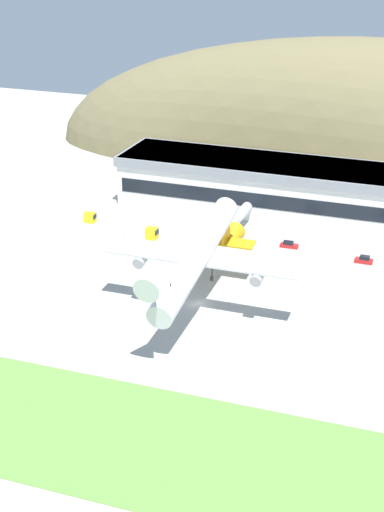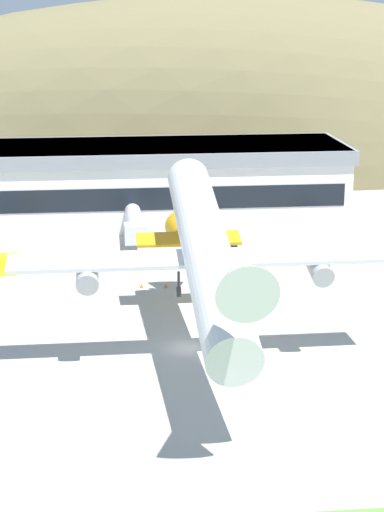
{
  "view_description": "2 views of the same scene",
  "coord_description": "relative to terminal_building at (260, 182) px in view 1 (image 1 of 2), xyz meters",
  "views": [
    {
      "loc": [
        52.23,
        -146.25,
        77.36
      ],
      "look_at": [
        -0.67,
        -1.92,
        11.27
      ],
      "focal_mm": 60.0,
      "sensor_mm": 36.0,
      "label": 1
    },
    {
      "loc": [
        -8.7,
        -86.8,
        36.65
      ],
      "look_at": [
        0.01,
        -4.0,
        11.79
      ],
      "focal_mm": 60.0,
      "sensor_mm": 36.0,
      "label": 2
    }
  ],
  "objects": [
    {
      "name": "traffic_cone_1",
      "position": [
        -0.24,
        -36.72,
        -7.2
      ],
      "size": [
        0.52,
        0.52,
        0.58
      ],
      "color": "orange",
      "rests_on": "ground_plane"
    },
    {
      "name": "terminal_building",
      "position": [
        0.0,
        0.0,
        0.0
      ],
      "size": [
        73.65,
        20.72,
        13.21
      ],
      "color": "white",
      "rests_on": "ground_plane"
    },
    {
      "name": "traffic_cone_0",
      "position": [
        2.99,
        -36.91,
        -7.2
      ],
      "size": [
        0.52,
        0.52,
        0.58
      ],
      "color": "orange",
      "rests_on": "ground_plane"
    },
    {
      "name": "ground_plane",
      "position": [
        3.88,
        -58.01,
        -7.48
      ],
      "size": [
        329.01,
        329.01,
        0.0
      ],
      "primitive_type": "plane",
      "color": "#ADAAA3"
    },
    {
      "name": "jetway_0",
      "position": [
        -0.32,
        -18.36,
        -3.49
      ],
      "size": [
        3.38,
        15.46,
        5.43
      ],
      "color": "silver",
      "rests_on": "ground_plane"
    },
    {
      "name": "grass_strip_foreground",
      "position": [
        3.88,
        -105.38,
        -7.44
      ],
      "size": [
        296.11,
        29.9,
        0.08
      ],
      "primitive_type": "cube",
      "color": "#669342",
      "rests_on": "ground_plane"
    },
    {
      "name": "cargo_airplane",
      "position": [
        5.24,
        -62.39,
        4.84
      ],
      "size": [
        40.01,
        50.13,
        14.57
      ],
      "color": "silver"
    },
    {
      "name": "service_car_1",
      "position": [
        13.79,
        -22.67,
        -6.86
      ],
      "size": [
        4.28,
        1.75,
        1.51
      ],
      "color": "#B21E1E",
      "rests_on": "ground_plane"
    },
    {
      "name": "fuel_truck",
      "position": [
        -21.48,
        -28.59,
        -5.95
      ],
      "size": [
        8.48,
        2.64,
        3.19
      ],
      "color": "gold",
      "rests_on": "ground_plane"
    },
    {
      "name": "service_car_0",
      "position": [
        31.86,
        -25.66,
        -6.79
      ],
      "size": [
        4.03,
        1.85,
        1.68
      ],
      "color": "#B21E1E",
      "rests_on": "ground_plane"
    },
    {
      "name": "box_truck",
      "position": [
        -40.47,
        -23.84,
        -6.03
      ],
      "size": [
        8.42,
        2.4,
        3.08
      ],
      "color": "gold",
      "rests_on": "ground_plane"
    },
    {
      "name": "hill_backdrop",
      "position": [
        23.94,
        47.65,
        -7.48
      ],
      "size": [
        210.24,
        57.67,
        76.76
      ],
      "primitive_type": "ellipsoid",
      "color": "olive",
      "rests_on": "ground_plane"
    }
  ]
}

